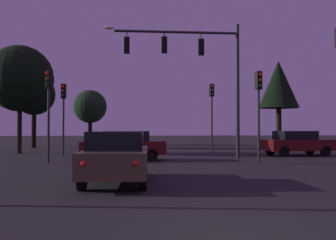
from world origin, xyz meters
TOP-DOWN VIEW (x-y plane):
  - ground_plane at (0.00, 24.50)m, footprint 168.00×168.00m
  - traffic_signal_mast_arm at (2.55, 15.30)m, footprint 7.49×0.64m
  - traffic_light_corner_left at (5.16, 12.70)m, footprint 0.36×0.39m
  - traffic_light_corner_right at (-4.99, 18.81)m, footprint 0.31×0.36m
  - traffic_light_median at (-5.04, 13.63)m, footprint 0.36×0.39m
  - traffic_light_far_side at (5.03, 21.52)m, footprint 0.35×0.38m
  - car_nearside_lane at (-1.80, 6.02)m, footprint 2.17×4.79m
  - car_crossing_left at (9.20, 16.94)m, footprint 4.35×2.19m
  - car_crossing_right at (-1.46, 14.66)m, footprint 4.47×2.11m
  - tree_behind_sign at (12.73, 27.57)m, footprint 3.60×3.60m
  - tree_left_far at (-8.25, 21.81)m, footprint 4.51×4.51m
  - tree_center_horizon at (-8.97, 30.16)m, footprint 3.70×3.70m
  - tree_right_cluster at (-4.48, 36.82)m, footprint 3.55×3.55m

SIDE VIEW (x-z plane):
  - ground_plane at x=0.00m, z-range 0.00..0.00m
  - car_crossing_left at x=9.20m, z-range 0.04..1.56m
  - car_nearside_lane at x=-1.80m, z-range 0.04..1.56m
  - car_crossing_right at x=-1.46m, z-range 0.04..1.56m
  - traffic_light_corner_right at x=-4.99m, z-range 0.92..5.33m
  - traffic_light_median at x=-5.04m, z-range 0.93..5.40m
  - traffic_light_corner_left at x=5.16m, z-range 0.93..5.40m
  - traffic_light_far_side at x=5.03m, z-range 0.99..5.88m
  - tree_right_cluster at x=-4.48m, z-range 1.13..7.02m
  - tree_center_horizon at x=-8.97m, z-range 1.42..8.03m
  - tree_left_far at x=-8.25m, z-range 1.40..8.72m
  - traffic_signal_mast_arm at x=2.55m, z-range 1.60..9.07m
  - tree_behind_sign at x=12.73m, z-range 1.73..9.55m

